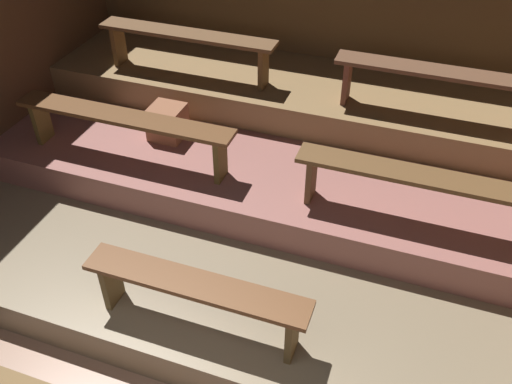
{
  "coord_description": "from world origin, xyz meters",
  "views": [
    {
      "loc": [
        1.22,
        -0.71,
        3.68
      ],
      "look_at": [
        -0.03,
        2.8,
        0.68
      ],
      "focal_mm": 38.83,
      "sensor_mm": 36.0,
      "label": 1
    }
  ],
  "objects_px": {
    "bench_upper_left": "(187,41)",
    "bench_upper_right": "(439,79)",
    "bench_middle_left": "(124,124)",
    "bench_middle_right": "(429,185)",
    "bench_lower_center": "(196,292)",
    "wooden_crate_middle": "(167,122)"
  },
  "relations": [
    {
      "from": "bench_lower_center",
      "to": "bench_middle_right",
      "type": "height_order",
      "value": "bench_middle_right"
    },
    {
      "from": "bench_lower_center",
      "to": "bench_upper_left",
      "type": "bearing_deg",
      "value": 115.4
    },
    {
      "from": "bench_middle_left",
      "to": "wooden_crate_middle",
      "type": "height_order",
      "value": "bench_middle_left"
    },
    {
      "from": "bench_middle_left",
      "to": "bench_upper_right",
      "type": "xyz_separation_m",
      "value": [
        2.61,
        1.2,
        0.31
      ]
    },
    {
      "from": "bench_upper_right",
      "to": "wooden_crate_middle",
      "type": "height_order",
      "value": "bench_upper_right"
    },
    {
      "from": "bench_upper_left",
      "to": "bench_lower_center",
      "type": "bearing_deg",
      "value": -64.6
    },
    {
      "from": "bench_lower_center",
      "to": "bench_upper_left",
      "type": "distance_m",
      "value": 2.89
    },
    {
      "from": "bench_upper_right",
      "to": "bench_lower_center",
      "type": "bearing_deg",
      "value": -117.15
    },
    {
      "from": "bench_middle_left",
      "to": "wooden_crate_middle",
      "type": "bearing_deg",
      "value": 68.85
    },
    {
      "from": "bench_middle_left",
      "to": "bench_upper_right",
      "type": "bearing_deg",
      "value": 24.6
    },
    {
      "from": "bench_middle_right",
      "to": "bench_middle_left",
      "type": "bearing_deg",
      "value": 180.0
    },
    {
      "from": "bench_lower_center",
      "to": "bench_upper_left",
      "type": "xyz_separation_m",
      "value": [
        -1.21,
        2.55,
        0.64
      ]
    },
    {
      "from": "bench_lower_center",
      "to": "wooden_crate_middle",
      "type": "bearing_deg",
      "value": 121.82
    },
    {
      "from": "bench_middle_left",
      "to": "bench_upper_right",
      "type": "relative_size",
      "value": 1.11
    },
    {
      "from": "bench_upper_left",
      "to": "bench_upper_right",
      "type": "height_order",
      "value": "same"
    },
    {
      "from": "bench_lower_center",
      "to": "bench_upper_left",
      "type": "relative_size",
      "value": 0.88
    },
    {
      "from": "bench_middle_right",
      "to": "bench_upper_right",
      "type": "relative_size",
      "value": 1.11
    },
    {
      "from": "bench_upper_left",
      "to": "bench_upper_right",
      "type": "relative_size",
      "value": 1.0
    },
    {
      "from": "bench_middle_left",
      "to": "bench_middle_right",
      "type": "distance_m",
      "value": 2.71
    },
    {
      "from": "bench_middle_right",
      "to": "bench_upper_left",
      "type": "bearing_deg",
      "value": 155.4
    },
    {
      "from": "bench_middle_left",
      "to": "bench_middle_right",
      "type": "xyz_separation_m",
      "value": [
        2.71,
        0.0,
        0.0
      ]
    },
    {
      "from": "bench_upper_right",
      "to": "bench_middle_right",
      "type": "bearing_deg",
      "value": -85.34
    }
  ]
}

